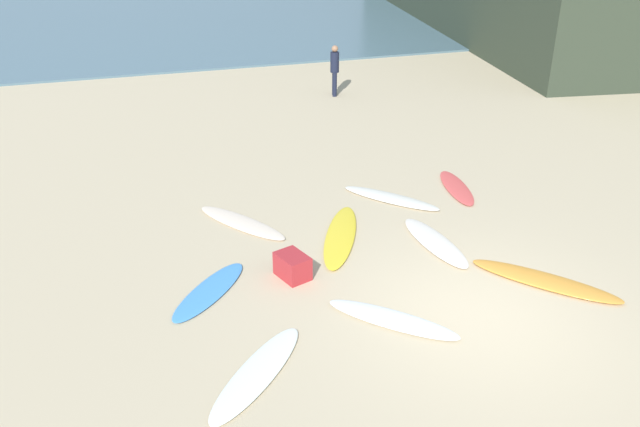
{
  "coord_description": "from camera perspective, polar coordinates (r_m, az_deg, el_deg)",
  "views": [
    {
      "loc": [
        -4.89,
        -7.28,
        5.98
      ],
      "look_at": [
        -1.41,
        3.63,
        0.3
      ],
      "focal_mm": 36.49,
      "sensor_mm": 36.0,
      "label": 1
    }
  ],
  "objects": [
    {
      "name": "surfboard_1",
      "position": [
        13.12,
        -6.9,
        -0.8
      ],
      "size": [
        1.7,
        2.21,
        0.06
      ],
      "primitive_type": "ellipsoid",
      "rotation": [
        0.0,
        0.0,
        3.72
      ],
      "color": "#F3DCC4",
      "rests_on": "ground_plane"
    },
    {
      "name": "surfboard_2",
      "position": [
        11.02,
        -9.68,
        -6.72
      ],
      "size": [
        1.71,
        1.82,
        0.06
      ],
      "primitive_type": "ellipsoid",
      "rotation": [
        0.0,
        0.0,
        2.41
      ],
      "color": "#4591E5",
      "rests_on": "ground_plane"
    },
    {
      "name": "surfboard_0",
      "position": [
        12.48,
        10.07,
        -2.48
      ],
      "size": [
        0.72,
        2.13,
        0.09
      ],
      "primitive_type": "ellipsoid",
      "rotation": [
        0.0,
        0.0,
        0.08
      ],
      "color": "silver",
      "rests_on": "ground_plane"
    },
    {
      "name": "beachgoer_near",
      "position": [
        21.39,
        1.29,
        12.62
      ],
      "size": [
        0.34,
        0.34,
        1.62
      ],
      "rotation": [
        0.0,
        0.0,
        4.46
      ],
      "color": "#191E33",
      "rests_on": "ground_plane"
    },
    {
      "name": "beach_cooler",
      "position": [
        11.2,
        -2.43,
        -4.63
      ],
      "size": [
        0.59,
        0.7,
        0.43
      ],
      "primitive_type": "cube",
      "rotation": [
        0.0,
        0.0,
        5.04
      ],
      "color": "#B2282D",
      "rests_on": "ground_plane"
    },
    {
      "name": "ground_plane",
      "position": [
        10.61,
        13.48,
        -8.76
      ],
      "size": [
        120.0,
        120.0,
        0.0
      ],
      "primitive_type": "plane",
      "color": "#C6B28E"
    },
    {
      "name": "surfboard_5",
      "position": [
        14.89,
        11.88,
        2.24
      ],
      "size": [
        0.85,
        1.98,
        0.07
      ],
      "primitive_type": "ellipsoid",
      "rotation": [
        0.0,
        0.0,
        2.95
      ],
      "color": "#E3524F",
      "rests_on": "ground_plane"
    },
    {
      "name": "surfboard_8",
      "position": [
        14.13,
        6.23,
        1.35
      ],
      "size": [
        1.84,
        2.03,
        0.08
      ],
      "primitive_type": "ellipsoid",
      "rotation": [
        0.0,
        0.0,
        0.71
      ],
      "color": "white",
      "rests_on": "ground_plane"
    },
    {
      "name": "surfboard_4",
      "position": [
        9.25,
        -5.54,
        -13.73
      ],
      "size": [
        1.92,
        2.0,
        0.07
      ],
      "primitive_type": "ellipsoid",
      "rotation": [
        0.0,
        0.0,
        2.39
      ],
      "color": "white",
      "rests_on": "ground_plane"
    },
    {
      "name": "surfboard_7",
      "position": [
        12.51,
        1.81,
        -1.98
      ],
      "size": [
        1.63,
        2.57,
        0.08
      ],
      "primitive_type": "ellipsoid",
      "rotation": [
        0.0,
        0.0,
        2.69
      ],
      "color": "yellow",
      "rests_on": "ground_plane"
    },
    {
      "name": "surfboard_3",
      "position": [
        11.75,
        19.11,
        -5.59
      ],
      "size": [
        2.08,
        2.3,
        0.09
      ],
      "primitive_type": "ellipsoid",
      "rotation": [
        0.0,
        0.0,
        3.85
      ],
      "color": "gold",
      "rests_on": "ground_plane"
    },
    {
      "name": "surfboard_6",
      "position": [
        10.25,
        6.37,
        -9.2
      ],
      "size": [
        1.88,
        1.87,
        0.08
      ],
      "primitive_type": "ellipsoid",
      "rotation": [
        0.0,
        0.0,
        3.93
      ],
      "color": "white",
      "rests_on": "ground_plane"
    }
  ]
}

